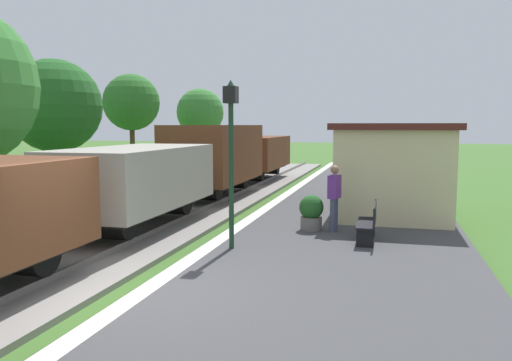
{
  "coord_description": "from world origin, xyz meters",
  "views": [
    {
      "loc": [
        4.24,
        -7.32,
        2.98
      ],
      "look_at": [
        0.8,
        5.94,
        1.48
      ],
      "focal_mm": 35.68,
      "sensor_mm": 36.0,
      "label": 1
    }
  ],
  "objects_px": {
    "tree_trackside_far": "(55,106)",
    "person_waiting": "(334,195)",
    "station_hut": "(392,167)",
    "bench_near_hut": "(369,222)",
    "tree_field_left": "(131,103)",
    "lamp_post_near": "(231,133)",
    "bench_down_platform": "(378,180)",
    "freight_train": "(185,170)",
    "potted_planter": "(311,212)",
    "tree_field_distant": "(200,113)"
  },
  "relations": [
    {
      "from": "bench_down_platform",
      "to": "tree_trackside_far",
      "type": "bearing_deg",
      "value": -168.49
    },
    {
      "from": "freight_train",
      "to": "tree_field_left",
      "type": "distance_m",
      "value": 12.79
    },
    {
      "from": "bench_near_hut",
      "to": "person_waiting",
      "type": "relative_size",
      "value": 0.88
    },
    {
      "from": "potted_planter",
      "to": "lamp_post_near",
      "type": "distance_m",
      "value": 3.53
    },
    {
      "from": "potted_planter",
      "to": "tree_field_left",
      "type": "distance_m",
      "value": 18.15
    },
    {
      "from": "freight_train",
      "to": "tree_field_left",
      "type": "xyz_separation_m",
      "value": [
        -7.36,
        10.09,
        2.75
      ]
    },
    {
      "from": "tree_field_distant",
      "to": "tree_trackside_far",
      "type": "bearing_deg",
      "value": -96.75
    },
    {
      "from": "tree_trackside_far",
      "to": "person_waiting",
      "type": "bearing_deg",
      "value": -25.13
    },
    {
      "from": "station_hut",
      "to": "person_waiting",
      "type": "relative_size",
      "value": 3.39
    },
    {
      "from": "person_waiting",
      "to": "tree_trackside_far",
      "type": "height_order",
      "value": "tree_trackside_far"
    },
    {
      "from": "person_waiting",
      "to": "tree_trackside_far",
      "type": "distance_m",
      "value": 13.9
    },
    {
      "from": "tree_trackside_far",
      "to": "potted_planter",
      "type": "bearing_deg",
      "value": -26.01
    },
    {
      "from": "freight_train",
      "to": "bench_near_hut",
      "type": "bearing_deg",
      "value": -32.41
    },
    {
      "from": "bench_down_platform",
      "to": "bench_near_hut",
      "type": "bearing_deg",
      "value": -90.0
    },
    {
      "from": "potted_planter",
      "to": "bench_down_platform",
      "type": "bearing_deg",
      "value": 79.78
    },
    {
      "from": "freight_train",
      "to": "station_hut",
      "type": "distance_m",
      "value": 6.83
    },
    {
      "from": "tree_field_distant",
      "to": "person_waiting",
      "type": "bearing_deg",
      "value": -60.23
    },
    {
      "from": "bench_near_hut",
      "to": "tree_field_distant",
      "type": "relative_size",
      "value": 0.28
    },
    {
      "from": "potted_planter",
      "to": "lamp_post_near",
      "type": "height_order",
      "value": "lamp_post_near"
    },
    {
      "from": "freight_train",
      "to": "lamp_post_near",
      "type": "distance_m",
      "value": 6.5
    },
    {
      "from": "potted_planter",
      "to": "tree_field_distant",
      "type": "bearing_deg",
      "value": 118.47
    },
    {
      "from": "freight_train",
      "to": "bench_down_platform",
      "type": "bearing_deg",
      "value": 41.2
    },
    {
      "from": "station_hut",
      "to": "tree_trackside_far",
      "type": "bearing_deg",
      "value": 171.09
    },
    {
      "from": "person_waiting",
      "to": "lamp_post_near",
      "type": "distance_m",
      "value": 3.53
    },
    {
      "from": "lamp_post_near",
      "to": "bench_down_platform",
      "type": "bearing_deg",
      "value": 74.92
    },
    {
      "from": "station_hut",
      "to": "bench_down_platform",
      "type": "bearing_deg",
      "value": 96.19
    },
    {
      "from": "freight_train",
      "to": "tree_field_distant",
      "type": "xyz_separation_m",
      "value": [
        -5.47,
        15.88,
        2.33
      ]
    },
    {
      "from": "freight_train",
      "to": "lamp_post_near",
      "type": "bearing_deg",
      "value": -58.45
    },
    {
      "from": "station_hut",
      "to": "bench_near_hut",
      "type": "height_order",
      "value": "station_hut"
    },
    {
      "from": "bench_down_platform",
      "to": "lamp_post_near",
      "type": "distance_m",
      "value": 11.49
    },
    {
      "from": "tree_trackside_far",
      "to": "freight_train",
      "type": "bearing_deg",
      "value": -21.64
    },
    {
      "from": "potted_planter",
      "to": "person_waiting",
      "type": "bearing_deg",
      "value": -5.56
    },
    {
      "from": "freight_train",
      "to": "lamp_post_near",
      "type": "relative_size",
      "value": 7.03
    },
    {
      "from": "freight_train",
      "to": "tree_field_distant",
      "type": "relative_size",
      "value": 4.83
    },
    {
      "from": "station_hut",
      "to": "lamp_post_near",
      "type": "bearing_deg",
      "value": -119.86
    },
    {
      "from": "bench_down_platform",
      "to": "tree_field_distant",
      "type": "distance_m",
      "value": 15.98
    },
    {
      "from": "tree_trackside_far",
      "to": "tree_field_distant",
      "type": "height_order",
      "value": "tree_trackside_far"
    },
    {
      "from": "lamp_post_near",
      "to": "tree_field_left",
      "type": "bearing_deg",
      "value": 124.57
    },
    {
      "from": "lamp_post_near",
      "to": "tree_trackside_far",
      "type": "xyz_separation_m",
      "value": [
        -10.35,
        8.21,
        0.98
      ]
    },
    {
      "from": "bench_near_hut",
      "to": "tree_field_left",
      "type": "xyz_separation_m",
      "value": [
        -13.63,
        14.07,
        3.51
      ]
    },
    {
      "from": "freight_train",
      "to": "bench_near_hut",
      "type": "relative_size",
      "value": 17.33
    },
    {
      "from": "freight_train",
      "to": "person_waiting",
      "type": "height_order",
      "value": "freight_train"
    },
    {
      "from": "tree_field_distant",
      "to": "bench_down_platform",
      "type": "bearing_deg",
      "value": -41.53
    },
    {
      "from": "station_hut",
      "to": "tree_trackside_far",
      "type": "distance_m",
      "value": 14.15
    },
    {
      "from": "person_waiting",
      "to": "tree_field_left",
      "type": "xyz_separation_m",
      "value": [
        -12.71,
        13.11,
        3.04
      ]
    },
    {
      "from": "person_waiting",
      "to": "lamp_post_near",
      "type": "height_order",
      "value": "lamp_post_near"
    },
    {
      "from": "station_hut",
      "to": "person_waiting",
      "type": "bearing_deg",
      "value": -111.84
    },
    {
      "from": "bench_down_platform",
      "to": "tree_field_distant",
      "type": "height_order",
      "value": "tree_field_distant"
    },
    {
      "from": "bench_down_platform",
      "to": "lamp_post_near",
      "type": "xyz_separation_m",
      "value": [
        -2.94,
        -10.91,
        2.08
      ]
    },
    {
      "from": "station_hut",
      "to": "bench_near_hut",
      "type": "xyz_separation_m",
      "value": [
        -0.53,
        -4.6,
        -0.93
      ]
    }
  ]
}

